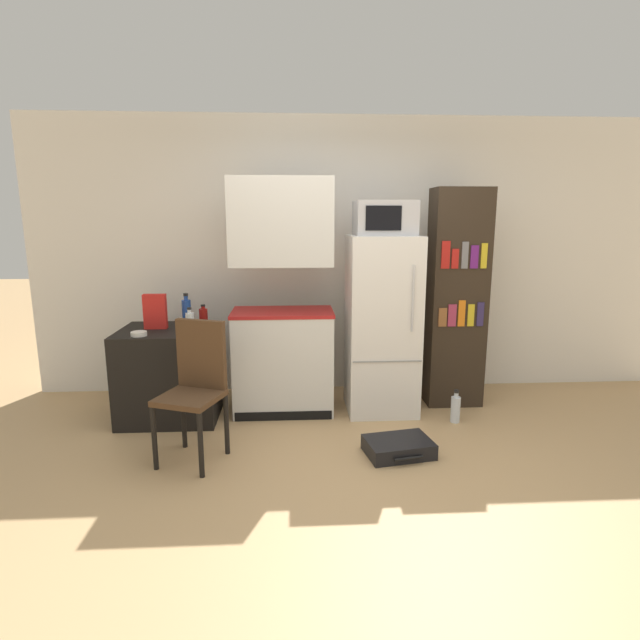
{
  "coord_description": "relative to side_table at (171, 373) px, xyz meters",
  "views": [
    {
      "loc": [
        -0.46,
        -3.01,
        1.72
      ],
      "look_at": [
        -0.24,
        0.85,
        0.94
      ],
      "focal_mm": 28.0,
      "sensor_mm": 36.0,
      "label": 1
    }
  ],
  "objects": [
    {
      "name": "ground_plane",
      "position": [
        1.53,
        -1.25,
        -0.4
      ],
      "size": [
        24.0,
        24.0,
        0.0
      ],
      "primitive_type": "plane",
      "color": "tan"
    },
    {
      "name": "wall_back",
      "position": [
        1.73,
        0.75,
        0.95
      ],
      "size": [
        6.4,
        0.1,
        2.69
      ],
      "color": "white",
      "rests_on": "ground_plane"
    },
    {
      "name": "side_table",
      "position": [
        0.0,
        0.0,
        0.0
      ],
      "size": [
        0.82,
        0.7,
        0.79
      ],
      "color": "black",
      "rests_on": "ground_plane"
    },
    {
      "name": "kitchen_hutch",
      "position": [
        0.99,
        0.1,
        0.57
      ],
      "size": [
        0.9,
        0.52,
        2.06
      ],
      "color": "silver",
      "rests_on": "ground_plane"
    },
    {
      "name": "refrigerator",
      "position": [
        1.87,
        0.06,
        0.4
      ],
      "size": [
        0.61,
        0.6,
        1.58
      ],
      "color": "white",
      "rests_on": "ground_plane"
    },
    {
      "name": "microwave",
      "position": [
        1.87,
        0.06,
        1.33
      ],
      "size": [
        0.51,
        0.41,
        0.29
      ],
      "color": "#B7B7BC",
      "rests_on": "refrigerator"
    },
    {
      "name": "bookshelf",
      "position": [
        2.58,
        0.2,
        0.6
      ],
      "size": [
        0.51,
        0.32,
        1.99
      ],
      "color": "#2D2319",
      "rests_on": "ground_plane"
    },
    {
      "name": "bottle_clear_short",
      "position": [
        0.21,
        -0.11,
        0.48
      ],
      "size": [
        0.07,
        0.07,
        0.21
      ],
      "color": "silver",
      "rests_on": "side_table"
    },
    {
      "name": "bottle_blue_soda",
      "position": [
        0.12,
        0.21,
        0.51
      ],
      "size": [
        0.08,
        0.08,
        0.28
      ],
      "color": "#1E47A3",
      "rests_on": "side_table"
    },
    {
      "name": "bottle_ketchup_red",
      "position": [
        0.26,
        0.27,
        0.46
      ],
      "size": [
        0.08,
        0.08,
        0.16
      ],
      "color": "#AD1914",
      "rests_on": "side_table"
    },
    {
      "name": "bowl",
      "position": [
        -0.17,
        -0.24,
        0.41
      ],
      "size": [
        0.13,
        0.13,
        0.03
      ],
      "color": "silver",
      "rests_on": "side_table"
    },
    {
      "name": "cereal_box",
      "position": [
        -0.11,
        0.04,
        0.55
      ],
      "size": [
        0.19,
        0.07,
        0.3
      ],
      "color": "red",
      "rests_on": "side_table"
    },
    {
      "name": "chair",
      "position": [
        0.37,
        -0.78,
        0.2
      ],
      "size": [
        0.52,
        0.52,
        1.01
      ],
      "rotation": [
        0.0,
        0.0,
        -0.36
      ],
      "color": "black",
      "rests_on": "ground_plane"
    },
    {
      "name": "suitcase_large_flat",
      "position": [
        1.85,
        -0.85,
        -0.34
      ],
      "size": [
        0.53,
        0.42,
        0.11
      ],
      "rotation": [
        0.0,
        0.0,
        0.18
      ],
      "color": "black",
      "rests_on": "ground_plane"
    },
    {
      "name": "water_bottle_front",
      "position": [
        2.47,
        -0.28,
        -0.27
      ],
      "size": [
        0.08,
        0.08,
        0.29
      ],
      "color": "silver",
      "rests_on": "ground_plane"
    }
  ]
}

